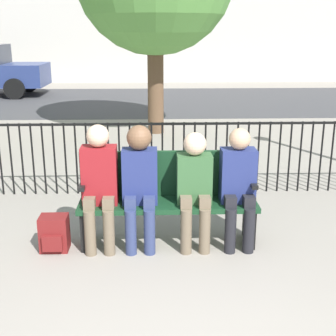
{
  "coord_description": "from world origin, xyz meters",
  "views": [
    {
      "loc": [
        -0.15,
        -2.16,
        2.1
      ],
      "look_at": [
        0.0,
        2.19,
        0.8
      ],
      "focal_mm": 50.0,
      "sensor_mm": 36.0,
      "label": 1
    }
  ],
  "objects_px": {
    "seated_person_3": "(238,182)",
    "park_bench": "(168,195)",
    "seated_person_0": "(99,181)",
    "seated_person_1": "(140,179)",
    "seated_person_2": "(195,183)",
    "backpack": "(54,234)"
  },
  "relations": [
    {
      "from": "seated_person_3",
      "to": "park_bench",
      "type": "bearing_deg",
      "value": 169.28
    },
    {
      "from": "park_bench",
      "to": "seated_person_0",
      "type": "height_order",
      "value": "seated_person_0"
    },
    {
      "from": "seated_person_0",
      "to": "seated_person_3",
      "type": "distance_m",
      "value": 1.35
    },
    {
      "from": "seated_person_1",
      "to": "seated_person_0",
      "type": "bearing_deg",
      "value": 179.97
    },
    {
      "from": "seated_person_0",
      "to": "seated_person_2",
      "type": "relative_size",
      "value": 1.07
    },
    {
      "from": "park_bench",
      "to": "backpack",
      "type": "distance_m",
      "value": 1.18
    },
    {
      "from": "park_bench",
      "to": "seated_person_0",
      "type": "distance_m",
      "value": 0.7
    },
    {
      "from": "seated_person_1",
      "to": "seated_person_3",
      "type": "relative_size",
      "value": 1.03
    },
    {
      "from": "seated_person_2",
      "to": "backpack",
      "type": "xyz_separation_m",
      "value": [
        -1.38,
        -0.06,
        -0.48
      ]
    },
    {
      "from": "seated_person_2",
      "to": "backpack",
      "type": "height_order",
      "value": "seated_person_2"
    },
    {
      "from": "seated_person_2",
      "to": "park_bench",
      "type": "bearing_deg",
      "value": 152.82
    },
    {
      "from": "seated_person_1",
      "to": "backpack",
      "type": "bearing_deg",
      "value": -175.69
    },
    {
      "from": "park_bench",
      "to": "seated_person_2",
      "type": "xyz_separation_m",
      "value": [
        0.26,
        -0.13,
        0.16
      ]
    },
    {
      "from": "park_bench",
      "to": "seated_person_2",
      "type": "bearing_deg",
      "value": -27.18
    },
    {
      "from": "seated_person_0",
      "to": "backpack",
      "type": "relative_size",
      "value": 3.51
    },
    {
      "from": "seated_person_0",
      "to": "backpack",
      "type": "bearing_deg",
      "value": -172.03
    },
    {
      "from": "park_bench",
      "to": "backpack",
      "type": "height_order",
      "value": "park_bench"
    },
    {
      "from": "backpack",
      "to": "seated_person_0",
      "type": "bearing_deg",
      "value": 7.97
    },
    {
      "from": "seated_person_2",
      "to": "backpack",
      "type": "distance_m",
      "value": 1.46
    },
    {
      "from": "seated_person_2",
      "to": "seated_person_1",
      "type": "bearing_deg",
      "value": 179.53
    },
    {
      "from": "seated_person_2",
      "to": "seated_person_3",
      "type": "xyz_separation_m",
      "value": [
        0.43,
        0.0,
        0.01
      ]
    },
    {
      "from": "seated_person_1",
      "to": "seated_person_3",
      "type": "height_order",
      "value": "seated_person_1"
    }
  ]
}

